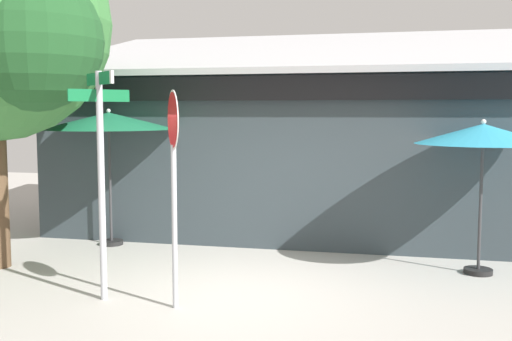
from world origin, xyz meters
TOP-DOWN VIEW (x-y plane):
  - ground_plane at (0.00, 0.00)m, footprint 28.00×28.00m
  - cafe_building at (-0.11, 5.23)m, footprint 9.96×5.90m
  - street_sign_post at (-1.68, -0.82)m, footprint 0.68×0.65m
  - stop_sign at (-0.62, -0.93)m, footprint 0.39×0.66m
  - patio_umbrella_forest_green_left at (-3.13, 2.31)m, footprint 2.54×2.54m
  - patio_umbrella_teal_center at (3.44, 1.68)m, footprint 2.07×2.07m

SIDE VIEW (x-z plane):
  - ground_plane at x=0.00m, z-range -0.10..0.00m
  - cafe_building at x=-0.11m, z-range -0.54..4.04m
  - street_sign_post at x=-1.68m, z-range 0.33..3.40m
  - stop_sign at x=-0.62m, z-range 0.55..3.36m
  - patio_umbrella_teal_center at x=3.44m, z-range 0.96..3.38m
  - patio_umbrella_forest_green_left at x=-3.13m, z-range 1.05..3.64m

